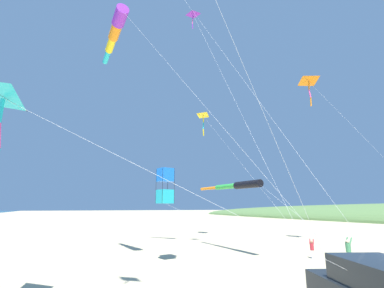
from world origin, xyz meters
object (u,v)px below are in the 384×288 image
person_child_grey_jacket (348,249)px  kite_windsock_small_distant (235,186)px  kite_delta_checkered_midright (203,115)px  kite_box_striped_overhead (165,186)px  kite_delta_red_high_left (309,81)px  kite_delta_purple_drifting (194,16)px  kite_windsock_rainbow_low_near (116,30)px  person_bystander_far (312,248)px  kite_delta_orange_high_right (5,97)px

person_child_grey_jacket → kite_windsock_small_distant: (-4.03, 5.38, 3.87)m
kite_delta_checkered_midright → person_child_grey_jacket: bearing=-85.4°
kite_box_striped_overhead → kite_delta_red_high_left: kite_delta_red_high_left is taller
kite_delta_purple_drifting → kite_windsock_rainbow_low_near: size_ratio=1.23×
kite_delta_purple_drifting → kite_box_striped_overhead: kite_delta_purple_drifting is taller
person_bystander_far → kite_delta_orange_high_right: size_ratio=0.10×
person_bystander_far → kite_box_striped_overhead: size_ratio=0.13×
person_child_grey_jacket → person_bystander_far: bearing=108.6°
kite_delta_purple_drifting → kite_delta_checkered_midright: size_ratio=1.32×
kite_delta_checkered_midright → kite_windsock_rainbow_low_near: 15.79m
kite_delta_orange_high_right → kite_windsock_small_distant: bearing=26.4°
kite_delta_purple_drifting → kite_windsock_small_distant: bearing=-22.7°
person_bystander_far → kite_box_striped_overhead: 10.07m
person_bystander_far → kite_delta_orange_high_right: (-16.71, -3.29, 6.04)m
kite_delta_orange_high_right → kite_delta_purple_drifting: bearing=36.3°
kite_delta_checkered_midright → kite_windsock_rainbow_low_near: (-11.83, -10.40, 1.07)m
kite_delta_orange_high_right → kite_delta_checkered_midright: 24.31m
person_bystander_far → kite_delta_purple_drifting: (-6.10, 4.50, 17.85)m
kite_delta_purple_drifting → kite_delta_checkered_midright: bearing=58.7°
kite_delta_purple_drifting → kite_delta_checkered_midright: kite_delta_purple_drifting is taller
kite_delta_purple_drifting → kite_delta_orange_high_right: (-10.61, -7.78, -11.81)m
kite_delta_red_high_left → kite_windsock_rainbow_low_near: bearing=-176.7°
kite_windsock_small_distant → kite_delta_red_high_left: 14.05m
kite_box_striped_overhead → kite_delta_checkered_midright: size_ratio=0.64×
kite_delta_purple_drifting → kite_delta_orange_high_right: bearing=-143.7°
kite_box_striped_overhead → kite_windsock_rainbow_low_near: size_ratio=0.60×
kite_delta_red_high_left → kite_delta_checkered_midright: bearing=125.6°
kite_windsock_small_distant → kite_delta_purple_drifting: (-2.76, 1.15, 13.84)m
kite_delta_checkered_midright → kite_delta_red_high_left: bearing=-54.4°
kite_delta_purple_drifting → kite_delta_red_high_left: 12.72m
person_bystander_far → kite_delta_orange_high_right: bearing=-168.9°
person_child_grey_jacket → person_bystander_far: person_child_grey_jacket is taller
kite_windsock_small_distant → person_child_grey_jacket: bearing=-53.2°
kite_delta_purple_drifting → kite_windsock_rainbow_low_near: bearing=-168.2°
kite_box_striped_overhead → kite_delta_checkered_midright: bearing=52.8°
kite_windsock_small_distant → kite_delta_red_high_left: size_ratio=1.24×
kite_delta_checkered_midright → kite_windsock_rainbow_low_near: size_ratio=0.93×
person_child_grey_jacket → kite_windsock_rainbow_low_near: size_ratio=0.09×
person_child_grey_jacket → kite_windsock_small_distant: bearing=126.8°
kite_delta_orange_high_right → kite_delta_red_high_left: bearing=18.3°
kite_delta_orange_high_right → kite_delta_checkered_midright: kite_delta_checkered_midright is taller
kite_delta_red_high_left → person_bystander_far: bearing=-145.2°
person_child_grey_jacket → person_bystander_far: (-0.68, 2.03, -0.14)m
person_child_grey_jacket → kite_delta_orange_high_right: bearing=-175.9°
kite_windsock_small_distant → kite_windsock_rainbow_low_near: kite_windsock_rainbow_low_near is taller
person_child_grey_jacket → kite_windsock_rainbow_low_near: bearing=158.2°
person_bystander_far → kite_windsock_rainbow_low_near: bearing=165.6°
kite_windsock_small_distant → kite_delta_orange_high_right: (-13.37, -6.63, 2.03)m
person_bystander_far → kite_windsock_small_distant: size_ratio=0.06×
person_bystander_far → kite_windsock_rainbow_low_near: (-12.40, 3.19, 13.85)m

